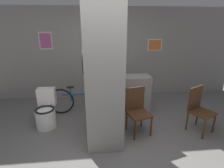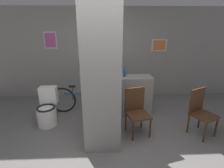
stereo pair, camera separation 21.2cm
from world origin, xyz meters
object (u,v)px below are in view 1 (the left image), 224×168
bicycle (82,100)px  bottle_tall (123,73)px  chair_near_pillar (137,109)px  chair_by_doorway (199,108)px  toilet (46,112)px

bicycle → bottle_tall: (1.01, -0.09, 0.70)m
chair_near_pillar → chair_by_doorway: same height
chair_near_pillar → chair_by_doorway: (1.27, -0.08, 0.00)m
chair_near_pillar → bicycle: bearing=126.5°
chair_near_pillar → bottle_tall: (-0.16, 0.84, 0.53)m
toilet → chair_by_doorway: 3.23m
toilet → bottle_tall: 1.94m
chair_by_doorway → bottle_tall: (-1.43, 0.92, 0.53)m
bicycle → chair_by_doorway: bearing=-22.5°
chair_near_pillar → chair_by_doorway: size_ratio=1.00×
bicycle → bottle_tall: bearing=-5.0°
toilet → chair_by_doorway: size_ratio=0.85×
bottle_tall → toilet: bearing=-166.3°
toilet → chair_by_doorway: chair_by_doorway is taller
chair_by_doorway → bicycle: 2.65m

